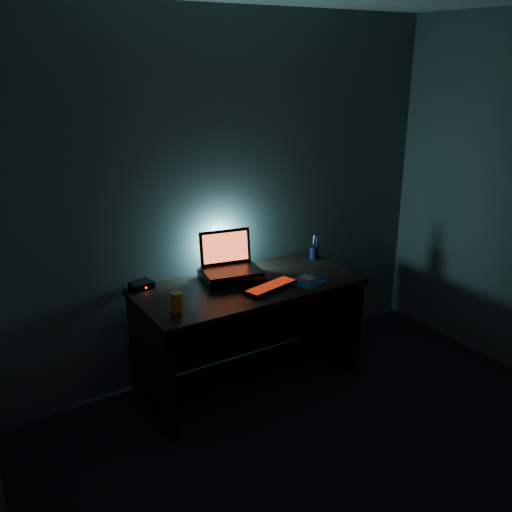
% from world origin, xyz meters
% --- Properties ---
extents(room, '(3.50, 4.00, 2.50)m').
position_xyz_m(room, '(0.00, 0.00, 1.25)').
color(room, black).
rests_on(room, ground).
extents(desk, '(1.50, 0.70, 0.75)m').
position_xyz_m(desk, '(0.00, 1.67, 0.49)').
color(desk, black).
rests_on(desk, ground).
extents(riser, '(0.45, 0.37, 0.06)m').
position_xyz_m(riser, '(-0.06, 1.74, 0.78)').
color(riser, black).
rests_on(riser, desk).
extents(laptop, '(0.42, 0.34, 0.26)m').
position_xyz_m(laptop, '(-0.05, 1.79, 0.87)').
color(laptop, black).
rests_on(laptop, riser).
extents(keyboard, '(0.41, 0.21, 0.02)m').
position_xyz_m(keyboard, '(0.09, 1.48, 0.76)').
color(keyboard, black).
rests_on(keyboard, desk).
extents(mousepad, '(0.26, 0.25, 0.00)m').
position_xyz_m(mousepad, '(0.36, 1.45, 0.75)').
color(mousepad, navy).
rests_on(mousepad, desk).
extents(mouse, '(0.08, 0.11, 0.03)m').
position_xyz_m(mouse, '(0.36, 1.45, 0.77)').
color(mouse, gray).
rests_on(mouse, mousepad).
extents(pen_cup, '(0.09, 0.09, 0.10)m').
position_xyz_m(pen_cup, '(0.68, 1.80, 0.80)').
color(pen_cup, black).
rests_on(pen_cup, desk).
extents(juice_glass, '(0.08, 0.08, 0.12)m').
position_xyz_m(juice_glass, '(-0.59, 1.47, 0.81)').
color(juice_glass, orange).
rests_on(juice_glass, desk).
extents(router, '(0.16, 0.13, 0.05)m').
position_xyz_m(router, '(-0.63, 1.92, 0.77)').
color(router, black).
rests_on(router, desk).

